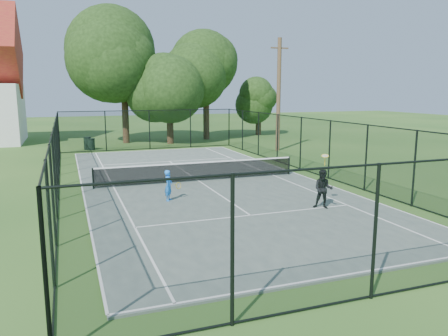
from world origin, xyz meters
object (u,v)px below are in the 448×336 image
object	(u,v)px
tennis_net	(199,171)
trash_bin_left	(87,143)
trash_bin_right	(91,144)
player_black	(323,189)
utility_pole	(279,94)
player_blue	(169,185)

from	to	relation	value
tennis_net	trash_bin_left	world-z (taller)	tennis_net
trash_bin_right	player_black	world-z (taller)	player_black
utility_pole	player_blue	xyz separation A→B (m)	(-11.15, -12.29, -3.49)
tennis_net	trash_bin_right	bearing A→B (deg)	106.81
utility_pole	player_black	size ratio (longest dim) A/B	4.07
trash_bin_left	trash_bin_right	bearing A→B (deg)	-45.49
trash_bin_left	player_black	bearing A→B (deg)	-70.24
tennis_net	trash_bin_left	size ratio (longest dim) A/B	10.35
trash_bin_left	player_blue	size ratio (longest dim) A/B	0.78
utility_pole	trash_bin_right	bearing A→B (deg)	158.79
trash_bin_right	utility_pole	world-z (taller)	utility_pole
trash_bin_left	player_blue	bearing A→B (deg)	-82.69
tennis_net	player_blue	bearing A→B (deg)	-124.44
player_blue	utility_pole	bearing A→B (deg)	47.78
tennis_net	trash_bin_left	xyz separation A→B (m)	(-4.52, 14.37, -0.09)
tennis_net	trash_bin_right	size ratio (longest dim) A/B	11.46
tennis_net	player_black	size ratio (longest dim) A/B	4.98
trash_bin_right	player_blue	size ratio (longest dim) A/B	0.70
trash_bin_left	utility_pole	bearing A→B (deg)	-21.81
utility_pole	player_blue	size ratio (longest dim) A/B	6.57
tennis_net	player_black	xyz separation A→B (m)	(2.96, -6.45, 0.23)
trash_bin_left	trash_bin_right	distance (m)	0.37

